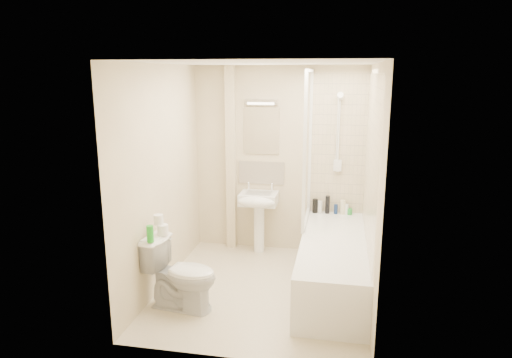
# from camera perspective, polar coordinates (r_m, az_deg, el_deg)

# --- Properties ---
(floor) EXTENTS (2.50, 2.50, 0.00)m
(floor) POSITION_cam_1_polar(r_m,az_deg,el_deg) (5.12, 0.76, -13.65)
(floor) COLOR beige
(floor) RESTS_ON ground
(wall_back) EXTENTS (2.20, 0.02, 2.40)m
(wall_back) POSITION_cam_1_polar(r_m,az_deg,el_deg) (5.91, 2.87, 2.34)
(wall_back) COLOR beige
(wall_back) RESTS_ON ground
(wall_left) EXTENTS (0.02, 2.50, 2.40)m
(wall_left) POSITION_cam_1_polar(r_m,az_deg,el_deg) (5.00, -11.72, 0.08)
(wall_left) COLOR beige
(wall_left) RESTS_ON ground
(wall_right) EXTENTS (0.02, 2.50, 2.40)m
(wall_right) POSITION_cam_1_polar(r_m,az_deg,el_deg) (4.64, 14.30, -1.05)
(wall_right) COLOR beige
(wall_right) RESTS_ON ground
(ceiling) EXTENTS (2.20, 2.50, 0.02)m
(ceiling) POSITION_cam_1_polar(r_m,az_deg,el_deg) (4.57, 0.85, 14.32)
(ceiling) COLOR white
(ceiling) RESTS_ON wall_back
(tile_back) EXTENTS (0.70, 0.01, 1.75)m
(tile_back) POSITION_cam_1_polar(r_m,az_deg,el_deg) (5.80, 10.25, 4.21)
(tile_back) COLOR beige
(tile_back) RESTS_ON wall_back
(tile_right) EXTENTS (0.01, 2.10, 1.75)m
(tile_right) POSITION_cam_1_polar(r_m,az_deg,el_deg) (4.79, 14.17, 2.15)
(tile_right) COLOR beige
(tile_right) RESTS_ON wall_right
(pipe_boxing) EXTENTS (0.12, 0.12, 2.40)m
(pipe_boxing) POSITION_cam_1_polar(r_m,az_deg,el_deg) (5.96, -3.13, 2.43)
(pipe_boxing) COLOR beige
(pipe_boxing) RESTS_ON ground
(splashback) EXTENTS (0.60, 0.02, 0.30)m
(splashback) POSITION_cam_1_polar(r_m,az_deg,el_deg) (5.96, 0.67, 0.79)
(splashback) COLOR beige
(splashback) RESTS_ON wall_back
(mirror) EXTENTS (0.46, 0.01, 0.60)m
(mirror) POSITION_cam_1_polar(r_m,az_deg,el_deg) (5.87, 0.68, 6.04)
(mirror) COLOR white
(mirror) RESTS_ON wall_back
(strip_light) EXTENTS (0.42, 0.07, 0.07)m
(strip_light) POSITION_cam_1_polar(r_m,az_deg,el_deg) (5.81, 0.65, 9.63)
(strip_light) COLOR silver
(strip_light) RESTS_ON wall_back
(bathtub) EXTENTS (0.70, 2.10, 0.55)m
(bathtub) POSITION_cam_1_polar(r_m,az_deg,el_deg) (5.11, 9.60, -10.28)
(bathtub) COLOR white
(bathtub) RESTS_ON ground
(shower_screen) EXTENTS (0.04, 0.92, 1.80)m
(shower_screen) POSITION_cam_1_polar(r_m,az_deg,el_deg) (5.38, 6.48, 3.90)
(shower_screen) COLOR white
(shower_screen) RESTS_ON bathtub
(shower_fixture) EXTENTS (0.10, 0.16, 0.99)m
(shower_fixture) POSITION_cam_1_polar(r_m,az_deg,el_deg) (5.74, 10.28, 5.33)
(shower_fixture) COLOR white
(shower_fixture) RESTS_ON wall_back
(pedestal_sink) EXTENTS (0.48, 0.45, 0.92)m
(pedestal_sink) POSITION_cam_1_polar(r_m,az_deg,el_deg) (5.84, 0.28, -3.38)
(pedestal_sink) COLOR white
(pedestal_sink) RESTS_ON ground
(bottle_black_a) EXTENTS (0.07, 0.07, 0.18)m
(bottle_black_a) POSITION_cam_1_polar(r_m,az_deg,el_deg) (5.91, 7.40, -3.35)
(bottle_black_a) COLOR black
(bottle_black_a) RESTS_ON bathtub
(bottle_white_a) EXTENTS (0.06, 0.06, 0.16)m
(bottle_white_a) POSITION_cam_1_polar(r_m,az_deg,el_deg) (5.91, 8.00, -3.48)
(bottle_white_a) COLOR white
(bottle_white_a) RESTS_ON bathtub
(bottle_black_b) EXTENTS (0.06, 0.06, 0.23)m
(bottle_black_b) POSITION_cam_1_polar(r_m,az_deg,el_deg) (5.89, 8.93, -3.19)
(bottle_black_b) COLOR black
(bottle_black_b) RESTS_ON bathtub
(bottle_blue) EXTENTS (0.05, 0.05, 0.12)m
(bottle_blue) POSITION_cam_1_polar(r_m,az_deg,el_deg) (5.91, 9.95, -3.72)
(bottle_blue) COLOR navy
(bottle_blue) RESTS_ON bathtub
(bottle_cream) EXTENTS (0.07, 0.07, 0.18)m
(bottle_cream) POSITION_cam_1_polar(r_m,az_deg,el_deg) (5.90, 10.80, -3.49)
(bottle_cream) COLOR #F4EBBC
(bottle_cream) RESTS_ON bathtub
(bottle_white_b) EXTENTS (0.05, 0.05, 0.13)m
(bottle_white_b) POSITION_cam_1_polar(r_m,az_deg,el_deg) (5.91, 11.26, -3.73)
(bottle_white_b) COLOR white
(bottle_white_b) RESTS_ON bathtub
(bottle_green) EXTENTS (0.07, 0.07, 0.08)m
(bottle_green) POSITION_cam_1_polar(r_m,az_deg,el_deg) (5.92, 11.62, -4.01)
(bottle_green) COLOR green
(bottle_green) RESTS_ON bathtub
(toilet) EXTENTS (0.60, 0.82, 0.73)m
(toilet) POSITION_cam_1_polar(r_m,az_deg,el_deg) (4.67, -9.29, -11.61)
(toilet) COLOR white
(toilet) RESTS_ON ground
(toilet_roll_lower) EXTENTS (0.11, 0.11, 0.10)m
(toilet_roll_lower) POSITION_cam_1_polar(r_m,az_deg,el_deg) (4.66, -11.59, -6.24)
(toilet_roll_lower) COLOR white
(toilet_roll_lower) RESTS_ON toilet
(toilet_roll_upper) EXTENTS (0.10, 0.10, 0.10)m
(toilet_roll_upper) POSITION_cam_1_polar(r_m,az_deg,el_deg) (4.65, -12.09, -4.98)
(toilet_roll_upper) COLOR white
(toilet_roll_upper) RESTS_ON toilet_roll_lower
(green_bottle) EXTENTS (0.07, 0.07, 0.16)m
(green_bottle) POSITION_cam_1_polar(r_m,az_deg,el_deg) (4.49, -13.10, -6.70)
(green_bottle) COLOR green
(green_bottle) RESTS_ON toilet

